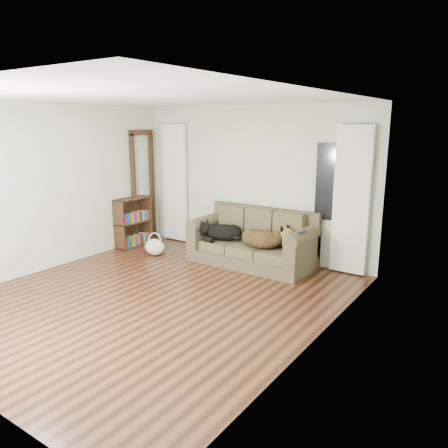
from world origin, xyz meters
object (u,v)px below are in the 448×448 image
Objects in this scene: dog_shepherd at (265,239)px; bookshelf at (133,220)px; dog_black_lab at (222,232)px; tote_bag at (155,246)px; sofa at (252,238)px.

bookshelf reaches higher than dog_shepherd.
dog_black_lab is 1.62× the size of tote_bag.
dog_shepherd is at bearing 4.62° from bookshelf.
dog_black_lab is at bearing 22.38° from tote_bag.
bookshelf reaches higher than sofa.
sofa is 2.18× the size of bookshelf.
tote_bag is at bearing -169.06° from dog_black_lab.
sofa is at bearing 7.07° from bookshelf.
sofa reaches higher than dog_shepherd.
tote_bag is (-1.12, -0.46, -0.32)m from dog_black_lab.
dog_black_lab is at bearing 6.98° from bookshelf.
sofa is at bearing -19.49° from dog_shepherd.
tote_bag is at bearing -16.61° from bookshelf.
tote_bag is at bearing 8.77° from dog_shepherd.
tote_bag is 0.84m from bookshelf.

